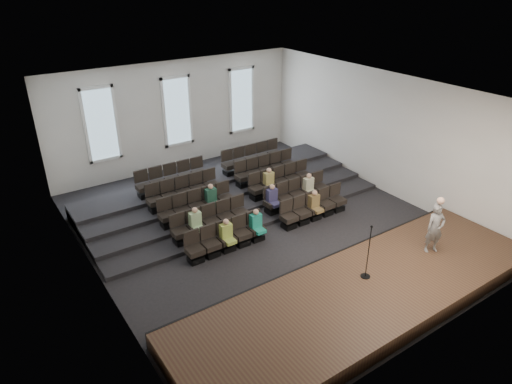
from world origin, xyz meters
The scene contains 14 objects.
ground centered at (0.00, 0.00, 0.00)m, with size 14.00×14.00×0.00m, color black.
ceiling centered at (0.00, 0.00, 5.01)m, with size 12.00×14.00×0.02m, color white.
wall_back centered at (0.00, 7.02, 2.50)m, with size 12.00×0.04×5.00m, color silver.
wall_front centered at (0.00, -7.02, 2.50)m, with size 12.00×0.04×5.00m, color silver.
wall_left centered at (-6.02, 0.00, 2.50)m, with size 0.04×14.00×5.00m, color silver.
wall_right centered at (6.02, 0.00, 2.50)m, with size 0.04×14.00×5.00m, color silver.
stage centered at (0.00, -5.10, 0.25)m, with size 11.80×3.60×0.50m, color #402D1B.
stage_lip centered at (0.00, -3.33, 0.25)m, with size 11.80×0.06×0.52m, color black.
risers centered at (0.00, 3.17, 0.20)m, with size 11.80×4.80×0.60m.
seating_rows centered at (0.00, 1.54, 0.68)m, with size 6.80×4.70×1.67m.
windows centered at (0.00, 6.95, 2.70)m, with size 8.44×0.10×3.24m.
audience centered at (0.00, 0.32, 0.81)m, with size 5.45×2.64×1.10m.
speaker centered at (3.09, -4.94, 1.33)m, with size 0.60×0.39×1.65m, color slate.
mic_stand centered at (0.34, -4.73, 1.02)m, with size 0.29×0.29×1.74m.
Camera 1 is at (-8.41, -11.94, 8.66)m, focal length 32.00 mm.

